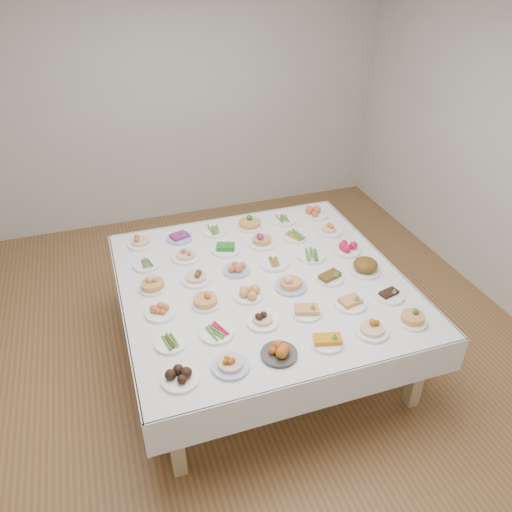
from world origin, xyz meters
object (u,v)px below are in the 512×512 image
object	(u,v)px
display_table	(262,287)
dish_35	(315,211)
dish_0	(180,375)
dish_18	(152,283)

from	to	relation	value
display_table	dish_35	bearing A→B (deg)	45.07
dish_0	dish_35	bearing A→B (deg)	45.15
dish_18	dish_35	size ratio (longest dim) A/B	0.96
display_table	dish_35	world-z (taller)	dish_35
dish_18	dish_35	world-z (taller)	dish_18
dish_35	display_table	bearing A→B (deg)	-134.93
display_table	dish_35	distance (m)	1.16
dish_0	dish_18	bearing A→B (deg)	90.60
display_table	dish_18	size ratio (longest dim) A/B	9.60
dish_0	dish_35	distance (m)	2.30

